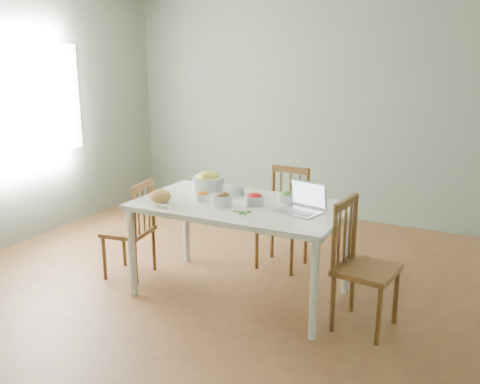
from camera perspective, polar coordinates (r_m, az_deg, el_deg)
The scene contains 19 objects.
floor at distance 4.78m, azimuth -2.39°, elevation -10.29°, with size 5.00×5.00×0.00m, color brown.
wall_back at distance 6.65m, azimuth 8.13°, elevation 8.89°, with size 5.00×0.00×2.70m, color gray.
wall_left at distance 6.00m, azimuth -24.06°, elevation 7.10°, with size 0.00×5.00×2.70m, color gray.
window_left at distance 6.17m, azimuth -21.93°, elevation 8.90°, with size 0.04×1.60×1.20m, color white.
dining_table at distance 4.53m, azimuth 0.00°, elevation -6.17°, with size 1.73×0.97×0.81m, color white, non-canonical shape.
chair_far at distance 5.11m, azimuth 4.50°, elevation -2.90°, with size 0.42×0.40×0.95m, color brown, non-canonical shape.
chair_left at distance 5.01m, azimuth -11.85°, elevation -3.86°, with size 0.40×0.38×0.90m, color brown, non-canonical shape.
chair_right at distance 4.08m, azimuth 13.38°, elevation -7.77°, with size 0.44×0.41×0.98m, color brown, non-canonical shape.
bread_boule at distance 4.46m, azimuth -8.50°, elevation -0.44°, with size 0.18×0.18×0.11m, color #B2813B.
butter_stick at distance 4.32m, azimuth -8.19°, elevation -1.54°, with size 0.11×0.03×0.03m, color #EFEBC5.
bowl_squash at distance 4.83m, azimuth -3.44°, elevation 1.18°, with size 0.28×0.28×0.16m, color yellow, non-canonical shape.
bowl_carrot at distance 4.50m, azimuth -4.00°, elevation -0.45°, with size 0.13×0.13×0.07m, color #CF5E2E, non-canonical shape.
bowl_onion at distance 4.67m, azimuth -0.75°, elevation 0.32°, with size 0.18×0.18×0.10m, color beige, non-canonical shape.
bowl_mushroom at distance 4.34m, azimuth -1.94°, elevation -0.76°, with size 0.17×0.17×0.11m, color #311C11, non-canonical shape.
bowl_redpep at distance 4.36m, azimuth 1.55°, elevation -0.76°, with size 0.16×0.16×0.10m, color red, non-canonical shape.
bowl_broccoli at distance 4.47m, azimuth 4.96°, elevation -0.47°, with size 0.15×0.15×0.09m, color #2D6525, non-canonical shape.
flatbread at distance 4.58m, azimuth 6.51°, elevation -0.58°, with size 0.20×0.20×0.02m, color #DCC17B.
basil_bunch at distance 4.16m, azimuth 0.13°, elevation -2.09°, with size 0.17×0.17×0.02m, color #2D821D, non-canonical shape.
laptop at distance 4.16m, azimuth 6.31°, elevation -0.67°, with size 0.33×0.26×0.23m, color silver, non-canonical shape.
Camera 1 is at (2.12, -3.77, 2.05)m, focal length 39.98 mm.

